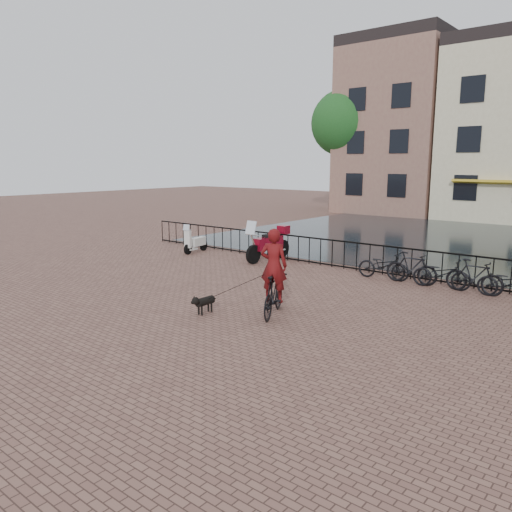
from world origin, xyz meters
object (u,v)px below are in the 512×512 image
Objects in this scene: scooter at (196,237)px; motorcycle at (268,239)px; cyclist at (274,277)px; dog at (205,304)px.

motorcycle is at bearing 0.58° from scooter.
motorcycle is 3.53m from scooter.
cyclist is 9.43m from scooter.
cyclist is 1.89m from dog.
motorcycle is (-4.52, 5.57, -0.14)m from cyclist.
motorcycle is 1.64× the size of scooter.
dog is at bearing -51.25° from scooter.
dog is 8.86m from scooter.
cyclist is 1.09× the size of motorcycle.
scooter is (-7.99, 4.99, -0.33)m from cyclist.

